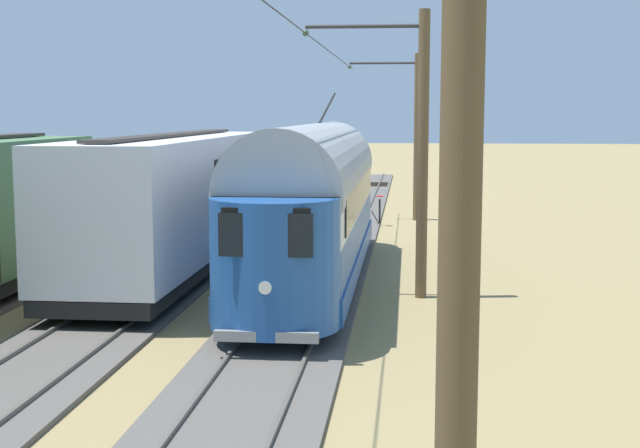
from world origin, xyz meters
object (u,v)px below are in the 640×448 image
object	(u,v)px
vintage_streetcar	(312,201)
catenary_pole_foreground	(415,133)
boxcar_far_siding	(173,200)
catenary_pole_mid_near	(419,149)
switch_stand	(379,209)
catenary_pole_mid_far	(445,249)

from	to	relation	value
vintage_streetcar	catenary_pole_foreground	size ratio (longest dim) A/B	2.22
boxcar_far_siding	catenary_pole_mid_near	xyz separation A→B (m)	(-6.83, 2.25, 1.55)
boxcar_far_siding	catenary_pole_mid_near	distance (m)	7.36
vintage_streetcar	catenary_pole_foreground	world-z (taller)	catenary_pole_foreground
switch_stand	catenary_pole_mid_near	bearing A→B (deg)	95.78
catenary_pole_foreground	switch_stand	distance (m)	3.99
boxcar_far_siding	catenary_pole_foreground	size ratio (longest dim) A/B	1.95
boxcar_far_siding	catenary_pole_mid_far	world-z (taller)	catenary_pole_mid_far
boxcar_far_siding	switch_stand	xyz separation A→B (m)	(-5.41, -11.80, -1.46)
switch_stand	catenary_pole_foreground	bearing A→B (deg)	-123.04
vintage_streetcar	catenary_pole_mid_near	size ratio (longest dim) A/B	2.22
catenary_pole_foreground	catenary_pole_mid_far	distance (m)	32.47
catenary_pole_mid_near	catenary_pole_mid_far	size ratio (longest dim) A/B	1.00
vintage_streetcar	catenary_pole_foreground	xyz separation A→B (m)	(-2.80, -14.80, 1.47)
catenary_pole_foreground	boxcar_far_siding	bearing A→B (deg)	63.97
vintage_streetcar	catenary_pole_mid_far	world-z (taller)	catenary_pole_mid_far
vintage_streetcar	catenary_pole_foreground	distance (m)	15.13
catenary_pole_mid_far	catenary_pole_foreground	bearing A→B (deg)	-90.00
catenary_pole_foreground	catenary_pole_mid_near	size ratio (longest dim) A/B	1.00
catenary_pole_mid_far	vintage_streetcar	bearing A→B (deg)	-80.98
catenary_pole_mid_far	boxcar_far_siding	bearing A→B (deg)	-69.73
boxcar_far_siding	catenary_pole_foreground	xyz separation A→B (m)	(-6.83, -13.98, 1.55)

